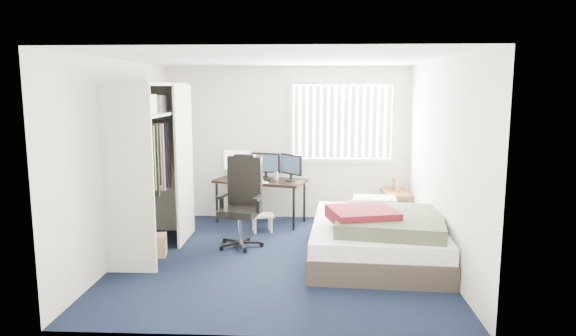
% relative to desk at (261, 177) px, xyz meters
% --- Properties ---
extents(ground, '(4.20, 4.20, 0.00)m').
position_rel_desk_xyz_m(ground, '(0.39, -1.75, -0.74)').
color(ground, black).
rests_on(ground, ground).
extents(room_shell, '(4.20, 4.20, 4.20)m').
position_rel_desk_xyz_m(room_shell, '(0.39, -1.75, 0.77)').
color(room_shell, silver).
rests_on(room_shell, ground).
extents(window_assembly, '(1.72, 0.09, 1.32)m').
position_rel_desk_xyz_m(window_assembly, '(1.29, 0.29, 0.86)').
color(window_assembly, white).
rests_on(window_assembly, ground).
extents(closet, '(0.64, 1.84, 2.22)m').
position_rel_desk_xyz_m(closet, '(-1.28, -1.49, 0.61)').
color(closet, beige).
rests_on(closet, ground).
extents(desk, '(1.55, 1.03, 1.16)m').
position_rel_desk_xyz_m(desk, '(0.00, 0.00, 0.00)').
color(desk, black).
rests_on(desk, ground).
extents(office_chair, '(0.69, 0.69, 1.25)m').
position_rel_desk_xyz_m(office_chair, '(-0.15, -1.23, -0.26)').
color(office_chair, black).
rests_on(office_chair, ground).
extents(footstool, '(0.38, 0.34, 0.27)m').
position_rel_desk_xyz_m(footstool, '(0.07, -0.58, -0.53)').
color(footstool, white).
rests_on(footstool, ground).
extents(nightstand, '(0.44, 0.78, 0.70)m').
position_rel_desk_xyz_m(nightstand, '(2.14, 0.09, -0.29)').
color(nightstand, brown).
rests_on(nightstand, ground).
extents(bed, '(1.79, 2.30, 0.71)m').
position_rel_desk_xyz_m(bed, '(1.65, -1.70, -0.44)').
color(bed, '#382F28').
rests_on(bed, ground).
extents(pine_box, '(0.41, 0.34, 0.28)m').
position_rel_desk_xyz_m(pine_box, '(-1.26, -1.76, -0.60)').
color(pine_box, '#AB7F55').
rests_on(pine_box, ground).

